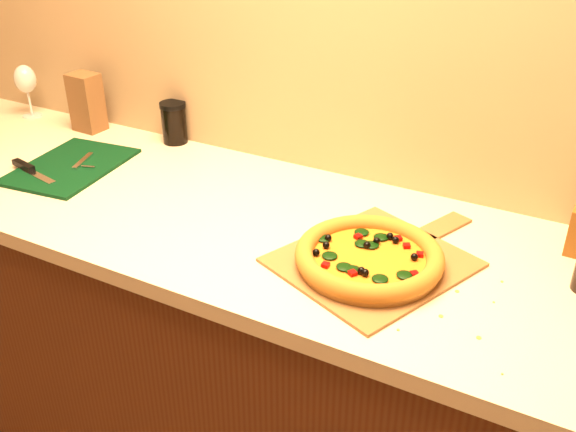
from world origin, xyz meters
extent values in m
plane|color=#9E8460|center=(0.00, 1.75, 1.35)|extent=(4.00, 0.00, 4.00)
cube|color=#4D2210|center=(0.00, 1.43, 0.43)|extent=(2.80, 0.65, 0.86)
cube|color=beige|center=(0.00, 1.43, 0.88)|extent=(2.84, 0.68, 0.04)
cube|color=brown|center=(0.25, 1.37, 0.90)|extent=(0.45, 0.47, 0.01)
cube|color=brown|center=(0.34, 1.59, 0.90)|extent=(0.11, 0.16, 0.01)
cylinder|color=#AD6A2B|center=(0.25, 1.35, 0.91)|extent=(0.30, 0.30, 0.01)
cylinder|color=#F8A229|center=(0.25, 1.35, 0.93)|extent=(0.25, 0.25, 0.01)
torus|color=brown|center=(0.25, 1.35, 0.93)|extent=(0.31, 0.31, 0.04)
ellipsoid|color=black|center=(0.29, 1.38, 0.93)|extent=(0.03, 0.03, 0.01)
sphere|color=black|center=(0.21, 1.33, 0.94)|extent=(0.02, 0.02, 0.02)
cube|color=#840405|center=(0.27, 1.30, 0.93)|extent=(0.02, 0.02, 0.01)
cube|color=black|center=(-0.68, 1.43, 0.90)|extent=(0.28, 0.37, 0.01)
cube|color=silver|center=(-0.66, 1.45, 0.91)|extent=(0.05, 0.11, 0.01)
cylinder|color=silver|center=(-0.62, 1.44, 0.91)|extent=(0.04, 0.02, 0.01)
cube|color=silver|center=(-0.70, 1.33, 0.91)|extent=(0.14, 0.05, 0.00)
cube|color=black|center=(-0.78, 1.35, 0.92)|extent=(0.09, 0.04, 0.02)
cylinder|color=black|center=(-0.59, 1.38, 0.90)|extent=(0.03, 0.03, 0.01)
cylinder|color=silver|center=(-1.11, 1.67, 0.90)|extent=(0.06, 0.06, 0.00)
cylinder|color=silver|center=(-1.11, 1.67, 0.94)|extent=(0.01, 0.01, 0.08)
ellipsoid|color=silver|center=(-1.11, 1.67, 1.03)|extent=(0.07, 0.07, 0.09)
cube|color=brown|center=(-0.85, 1.67, 0.99)|extent=(0.09, 0.08, 0.18)
cylinder|color=black|center=(-0.54, 1.72, 0.96)|extent=(0.07, 0.07, 0.11)
cylinder|color=black|center=(-0.54, 1.72, 1.02)|extent=(0.08, 0.08, 0.01)
camera|label=1|loc=(0.64, 0.27, 1.65)|focal=40.00mm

